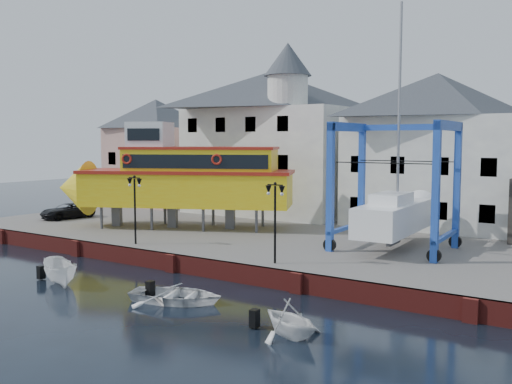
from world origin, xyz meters
The scene contains 14 objects.
ground centered at (0.00, 0.00, 0.00)m, with size 140.00×140.00×0.00m, color black.
hardstanding centered at (0.00, 11.00, 0.50)m, with size 44.00×22.00×1.00m, color #615C57.
quay_wall centered at (0.00, 0.10, 0.50)m, with size 44.00×0.47×1.00m.
building_pink centered at (-18.00, 18.00, 6.15)m, with size 8.00×7.00×10.30m.
building_white_main centered at (-4.87, 18.39, 7.34)m, with size 14.00×8.30×14.00m.
building_white_right centered at (9.00, 19.00, 6.60)m, with size 12.00×8.00×11.20m.
lamp_post_left centered at (-4.00, 1.20, 4.17)m, with size 1.12×0.32×4.20m.
lamp_post_right centered at (6.00, 1.20, 4.17)m, with size 1.12×0.32×4.20m.
tour_boat centered at (-6.58, 7.54, 4.59)m, with size 17.64×11.00×7.61m.
travel_lift centered at (9.76, 9.02, 3.36)m, with size 6.76×9.43×14.15m.
van centered at (-16.95, 6.38, 1.60)m, with size 2.00×4.33×1.20m, color black.
motorboat_a centered at (-2.95, -5.12, 0.00)m, with size 1.41×3.74×1.44m, color white.
motorboat_b centered at (4.18, -4.37, 0.00)m, with size 3.06×4.29×0.89m, color white.
motorboat_c centered at (10.73, -5.41, 0.00)m, with size 2.46×2.85×1.50m, color white.
Camera 1 is at (21.11, -23.44, 7.30)m, focal length 40.00 mm.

